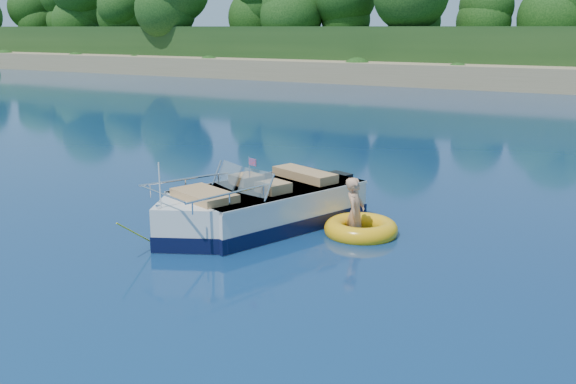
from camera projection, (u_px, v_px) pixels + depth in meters
name	position (u px, v px, depth m)	size (l,w,h in m)	color
ground	(308.00, 295.00, 9.74)	(160.00, 160.00, 0.00)	#0A1A46
motorboat	(255.00, 211.00, 12.91)	(3.19, 5.32, 1.86)	white
tow_tube	(361.00, 229.00, 12.58)	(1.88, 1.88, 0.38)	#FFB311
boy	(355.00, 233.00, 12.68)	(0.55, 0.36, 1.49)	tan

